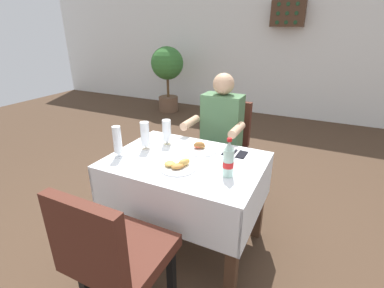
% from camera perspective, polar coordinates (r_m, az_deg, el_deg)
% --- Properties ---
extents(ground_plane, '(11.00, 11.00, 0.00)m').
position_cam_1_polar(ground_plane, '(2.38, -4.76, -20.52)').
color(ground_plane, '#473323').
extents(back_wall, '(11.00, 0.12, 2.87)m').
position_cam_1_polar(back_wall, '(5.70, 17.92, 19.80)').
color(back_wall, white).
rests_on(back_wall, ground).
extents(main_dining_table, '(1.09, 0.80, 0.75)m').
position_cam_1_polar(main_dining_table, '(2.09, -1.22, -7.55)').
color(main_dining_table, white).
rests_on(main_dining_table, ground).
extents(chair_far_diner_seat, '(0.44, 0.50, 0.97)m').
position_cam_1_polar(chair_far_diner_seat, '(2.75, 6.36, -0.37)').
color(chair_far_diner_seat, '#4C2319').
rests_on(chair_far_diner_seat, ground).
extents(chair_near_camera_side, '(0.44, 0.50, 0.97)m').
position_cam_1_polar(chair_near_camera_side, '(1.58, -15.40, -20.91)').
color(chair_near_camera_side, '#4C2319').
rests_on(chair_near_camera_side, ground).
extents(seated_diner_far, '(0.50, 0.46, 1.26)m').
position_cam_1_polar(seated_diner_far, '(2.60, 5.58, 1.99)').
color(seated_diner_far, '#282D42').
rests_on(seated_diner_far, ground).
extents(plate_near_camera, '(0.24, 0.24, 0.06)m').
position_cam_1_polar(plate_near_camera, '(1.87, -2.90, -4.49)').
color(plate_near_camera, white).
rests_on(plate_near_camera, main_dining_table).
extents(plate_far_diner, '(0.23, 0.23, 0.07)m').
position_cam_1_polar(plate_far_diner, '(2.14, 1.75, -0.78)').
color(plate_far_diner, white).
rests_on(plate_far_diner, main_dining_table).
extents(beer_glass_left, '(0.07, 0.07, 0.23)m').
position_cam_1_polar(beer_glass_left, '(2.06, -14.90, 0.37)').
color(beer_glass_left, white).
rests_on(beer_glass_left, main_dining_table).
extents(beer_glass_middle, '(0.07, 0.07, 0.22)m').
position_cam_1_polar(beer_glass_middle, '(2.15, -9.52, 1.74)').
color(beer_glass_middle, white).
rests_on(beer_glass_middle, main_dining_table).
extents(beer_glass_right, '(0.07, 0.07, 0.21)m').
position_cam_1_polar(beer_glass_right, '(2.22, -5.16, 2.39)').
color(beer_glass_right, white).
rests_on(beer_glass_right, main_dining_table).
extents(cola_bottle_primary, '(0.07, 0.07, 0.26)m').
position_cam_1_polar(cola_bottle_primary, '(1.75, 7.41, -3.24)').
color(cola_bottle_primary, silver).
rests_on(cola_bottle_primary, main_dining_table).
extents(napkin_cutlery_set, '(0.17, 0.19, 0.01)m').
position_cam_1_polar(napkin_cutlery_set, '(2.11, 8.69, -1.85)').
color(napkin_cutlery_set, black).
rests_on(napkin_cutlery_set, main_dining_table).
extents(potted_plant_corner, '(0.64, 0.64, 1.28)m').
position_cam_1_polar(potted_plant_corner, '(5.76, -5.03, 14.81)').
color(potted_plant_corner, brown).
rests_on(potted_plant_corner, ground).
extents(wall_bottle_rack, '(0.56, 0.21, 0.42)m').
position_cam_1_polar(wall_bottle_rack, '(5.52, 18.96, 23.81)').
color(wall_bottle_rack, '#472D1E').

